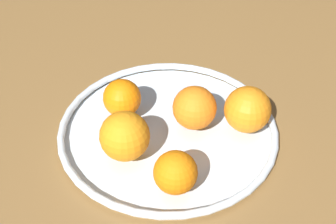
% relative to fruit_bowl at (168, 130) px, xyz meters
% --- Properties ---
extents(ground_plane, '(1.22, 1.22, 0.04)m').
position_rel_fruit_bowl_xyz_m(ground_plane, '(0.00, 0.00, -0.03)').
color(ground_plane, brown).
extents(fruit_bowl, '(0.36, 0.36, 0.02)m').
position_rel_fruit_bowl_xyz_m(fruit_bowl, '(0.00, 0.00, 0.00)').
color(fruit_bowl, silver).
rests_on(fruit_bowl, ground_plane).
extents(orange_back_right, '(0.07, 0.07, 0.07)m').
position_rel_fruit_bowl_xyz_m(orange_back_right, '(0.04, 0.01, 0.04)').
color(orange_back_right, orange).
rests_on(orange_back_right, fruit_bowl).
extents(orange_front_right, '(0.08, 0.08, 0.08)m').
position_rel_fruit_bowl_xyz_m(orange_front_right, '(-0.06, -0.07, 0.05)').
color(orange_front_right, orange).
rests_on(orange_front_right, fruit_bowl).
extents(orange_front_left, '(0.06, 0.06, 0.06)m').
position_rel_fruit_bowl_xyz_m(orange_front_left, '(0.02, -0.13, 0.04)').
color(orange_front_left, orange).
rests_on(orange_front_left, fruit_bowl).
extents(orange_center, '(0.06, 0.06, 0.06)m').
position_rel_fruit_bowl_xyz_m(orange_center, '(-0.08, 0.03, 0.04)').
color(orange_center, orange).
rests_on(orange_center, fruit_bowl).
extents(orange_back_left, '(0.07, 0.07, 0.07)m').
position_rel_fruit_bowl_xyz_m(orange_back_left, '(0.12, 0.01, 0.05)').
color(orange_back_left, orange).
rests_on(orange_back_left, fruit_bowl).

